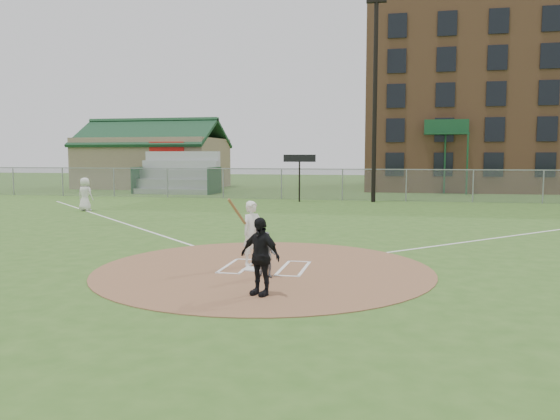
% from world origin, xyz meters
% --- Properties ---
extents(ground, '(140.00, 140.00, 0.00)m').
position_xyz_m(ground, '(0.00, 0.00, 0.00)').
color(ground, '#365E20').
rests_on(ground, ground).
extents(dirt_circle, '(8.40, 8.40, 0.02)m').
position_xyz_m(dirt_circle, '(0.00, 0.00, 0.01)').
color(dirt_circle, '#906244').
rests_on(dirt_circle, ground).
extents(home_plate, '(0.52, 0.52, 0.03)m').
position_xyz_m(home_plate, '(-0.23, -0.21, 0.03)').
color(home_plate, white).
rests_on(home_plate, dirt_circle).
extents(foul_line_first, '(17.04, 17.04, 0.01)m').
position_xyz_m(foul_line_first, '(9.00, 9.00, 0.01)').
color(foul_line_first, white).
rests_on(foul_line_first, ground).
extents(foul_line_third, '(17.04, 17.04, 0.01)m').
position_xyz_m(foul_line_third, '(-9.00, 9.00, 0.01)').
color(foul_line_third, white).
rests_on(foul_line_third, ground).
extents(catcher, '(0.56, 0.46, 1.07)m').
position_xyz_m(catcher, '(0.29, -0.98, 0.55)').
color(catcher, gray).
rests_on(catcher, dirt_circle).
extents(umpire, '(1.01, 0.72, 1.59)m').
position_xyz_m(umpire, '(0.52, -2.56, 0.81)').
color(umpire, black).
rests_on(umpire, dirt_circle).
extents(ondeck_player, '(0.90, 0.65, 1.73)m').
position_xyz_m(ondeck_player, '(-12.42, 12.39, 0.86)').
color(ondeck_player, silver).
rests_on(ondeck_player, ground).
extents(batters_boxes, '(2.08, 1.88, 0.01)m').
position_xyz_m(batters_boxes, '(0.00, 0.15, 0.03)').
color(batters_boxes, white).
rests_on(batters_boxes, dirt_circle).
extents(batter_at_plate, '(0.84, 1.03, 1.78)m').
position_xyz_m(batter_at_plate, '(-0.38, 0.32, 0.86)').
color(batter_at_plate, white).
rests_on(batter_at_plate, dirt_circle).
extents(outfield_fence, '(56.08, 0.08, 2.03)m').
position_xyz_m(outfield_fence, '(0.00, 22.00, 1.02)').
color(outfield_fence, slate).
rests_on(outfield_fence, ground).
extents(bleachers, '(6.08, 3.20, 3.20)m').
position_xyz_m(bleachers, '(-13.00, 26.20, 1.59)').
color(bleachers, '#B7BABF').
rests_on(bleachers, ground).
extents(clubhouse, '(12.20, 8.71, 6.23)m').
position_xyz_m(clubhouse, '(-18.00, 32.99, 2.39)').
color(clubhouse, gray).
rests_on(clubhouse, ground).
extents(brick_warehouse, '(30.00, 17.17, 15.00)m').
position_xyz_m(brick_warehouse, '(16.00, 37.96, 7.50)').
color(brick_warehouse, '#905D3E').
rests_on(brick_warehouse, ground).
extents(light_pole, '(1.20, 0.30, 12.22)m').
position_xyz_m(light_pole, '(2.00, 21.00, 6.61)').
color(light_pole, black).
rests_on(light_pole, ground).
extents(scoreboard_sign, '(2.00, 0.10, 2.93)m').
position_xyz_m(scoreboard_sign, '(-2.50, 20.20, 2.39)').
color(scoreboard_sign, black).
rests_on(scoreboard_sign, ground).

